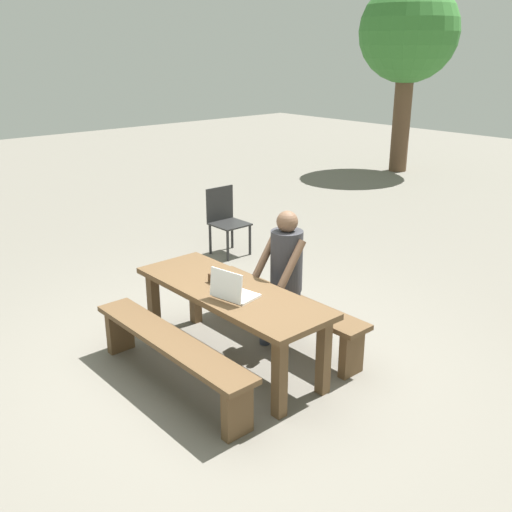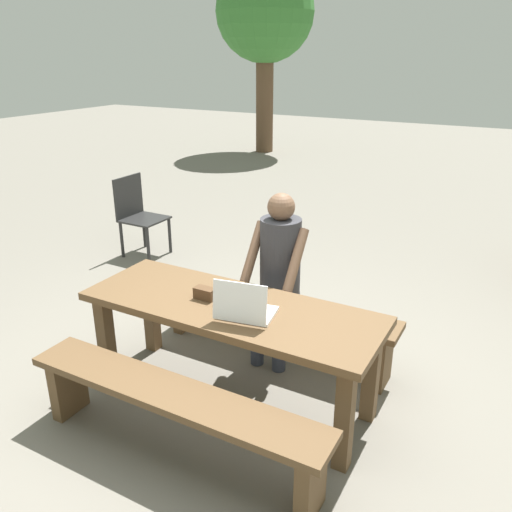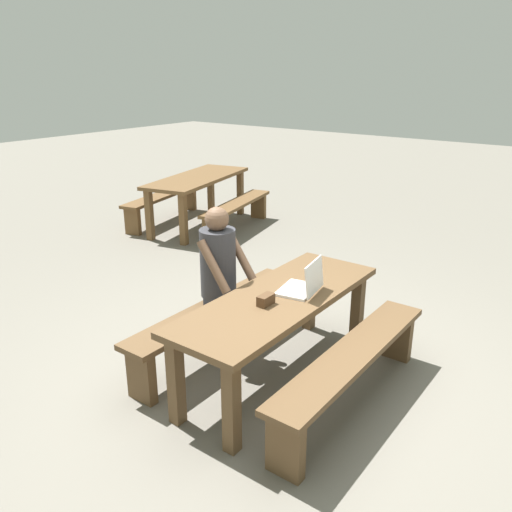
% 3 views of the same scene
% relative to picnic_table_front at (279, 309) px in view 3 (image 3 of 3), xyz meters
% --- Properties ---
extents(ground_plane, '(30.00, 30.00, 0.00)m').
position_rel_picnic_table_front_xyz_m(ground_plane, '(0.00, 0.00, -0.59)').
color(ground_plane, slate).
extents(picnic_table_front, '(1.93, 0.68, 0.70)m').
position_rel_picnic_table_front_xyz_m(picnic_table_front, '(0.00, 0.00, 0.00)').
color(picnic_table_front, brown).
rests_on(picnic_table_front, ground).
extents(bench_near, '(1.88, 0.30, 0.45)m').
position_rel_picnic_table_front_xyz_m(bench_near, '(0.00, -0.63, -0.25)').
color(bench_near, brown).
rests_on(bench_near, ground).
extents(bench_far, '(1.88, 0.30, 0.45)m').
position_rel_picnic_table_front_xyz_m(bench_far, '(0.00, 0.63, -0.25)').
color(bench_far, brown).
rests_on(bench_far, ground).
extents(laptop, '(0.37, 0.33, 0.26)m').
position_rel_picnic_table_front_xyz_m(laptop, '(0.17, -0.11, 0.17)').
color(laptop, white).
rests_on(laptop, picnic_table_front).
extents(small_pouch, '(0.14, 0.07, 0.08)m').
position_rel_picnic_table_front_xyz_m(small_pouch, '(-0.18, -0.01, 0.15)').
color(small_pouch, '#4C331E').
rests_on(small_pouch, picnic_table_front).
extents(person_seated, '(0.40, 0.40, 1.28)m').
position_rel_picnic_table_front_xyz_m(person_seated, '(0.04, 0.59, 0.15)').
color(person_seated, '#333847').
rests_on(person_seated, ground).
extents(picnic_table_mid, '(2.10, 1.17, 0.77)m').
position_rel_picnic_table_front_xyz_m(picnic_table_mid, '(2.75, 3.36, 0.06)').
color(picnic_table_mid, brown).
rests_on(picnic_table_mid, ground).
extents(bench_mid_south, '(1.81, 0.68, 0.44)m').
position_rel_picnic_table_front_xyz_m(bench_mid_south, '(2.89, 2.72, -0.26)').
color(bench_mid_south, brown).
rests_on(bench_mid_south, ground).
extents(bench_mid_north, '(1.81, 0.68, 0.44)m').
position_rel_picnic_table_front_xyz_m(bench_mid_north, '(2.61, 4.00, -0.26)').
color(bench_mid_north, brown).
rests_on(bench_mid_north, ground).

